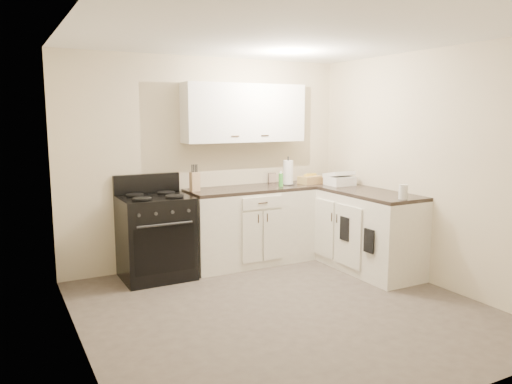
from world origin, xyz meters
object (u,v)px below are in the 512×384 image
paper_towel (288,173)px  wicker_basket (311,180)px  countertop_grill (340,181)px  stove (156,238)px  knife_block (195,182)px

paper_towel → wicker_basket: 0.33m
paper_towel → countertop_grill: paper_towel is taller
stove → knife_block: knife_block is taller
knife_block → paper_towel: (1.24, -0.05, 0.04)m
stove → knife_block: bearing=9.2°
paper_towel → wicker_basket: size_ratio=1.05×
stove → paper_towel: paper_towel is taller
countertop_grill → wicker_basket: bearing=129.8°
stove → paper_towel: bearing=1.1°
wicker_basket → countertop_grill: (0.24, -0.30, 0.01)m
knife_block → paper_towel: paper_towel is taller
countertop_grill → knife_block: bearing=169.0°
paper_towel → countertop_grill: 0.66m
wicker_basket → knife_block: bearing=176.5°
stove → knife_block: size_ratio=4.20×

